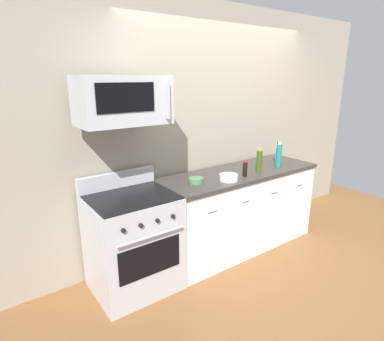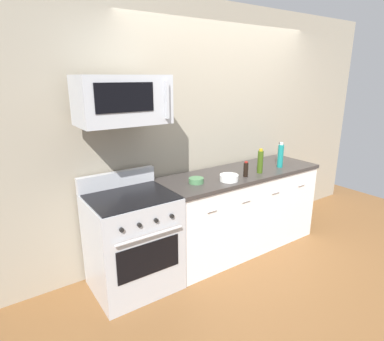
{
  "view_description": "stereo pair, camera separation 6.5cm",
  "coord_description": "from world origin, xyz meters",
  "px_view_note": "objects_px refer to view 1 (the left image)",
  "views": [
    {
      "loc": [
        -2.45,
        -2.47,
        1.94
      ],
      "look_at": [
        -0.7,
        -0.05,
        1.06
      ],
      "focal_mm": 30.09,
      "sensor_mm": 36.0,
      "label": 1
    },
    {
      "loc": [
        -2.39,
        -2.51,
        1.94
      ],
      "look_at": [
        -0.7,
        -0.05,
        1.06
      ],
      "focal_mm": 30.09,
      "sensor_mm": 36.0,
      "label": 2
    }
  ],
  "objects_px": {
    "microwave": "(123,100)",
    "bowl_green_glaze": "(196,180)",
    "bottle_soy_sauce_dark": "(245,169)",
    "bottle_sparkling_teal": "(279,155)",
    "bottle_vinegar_white": "(278,154)",
    "bowl_white_ceramic": "(229,177)",
    "bottle_olive_oil": "(259,161)",
    "range_oven": "(133,242)"
  },
  "relations": [
    {
      "from": "microwave",
      "to": "bowl_green_glaze",
      "type": "xyz_separation_m",
      "value": [
        0.69,
        -0.09,
        -0.8
      ]
    },
    {
      "from": "bottle_soy_sauce_dark",
      "to": "bowl_green_glaze",
      "type": "distance_m",
      "value": 0.57
    },
    {
      "from": "bottle_sparkling_teal",
      "to": "bottle_vinegar_white",
      "type": "xyz_separation_m",
      "value": [
        0.06,
        0.07,
        -0.01
      ]
    },
    {
      "from": "microwave",
      "to": "bottle_sparkling_teal",
      "type": "xyz_separation_m",
      "value": [
        1.82,
        -0.17,
        -0.69
      ]
    },
    {
      "from": "bowl_white_ceramic",
      "to": "bottle_olive_oil",
      "type": "bearing_deg",
      "value": 2.17
    },
    {
      "from": "bowl_white_ceramic",
      "to": "bowl_green_glaze",
      "type": "relative_size",
      "value": 1.27
    },
    {
      "from": "bottle_soy_sauce_dark",
      "to": "bowl_green_glaze",
      "type": "bearing_deg",
      "value": 167.52
    },
    {
      "from": "bowl_green_glaze",
      "to": "bottle_sparkling_teal",
      "type": "bearing_deg",
      "value": -3.98
    },
    {
      "from": "bottle_sparkling_teal",
      "to": "bowl_white_ceramic",
      "type": "xyz_separation_m",
      "value": [
        -0.82,
        -0.05,
        -0.1
      ]
    },
    {
      "from": "bottle_soy_sauce_dark",
      "to": "bottle_olive_oil",
      "type": "bearing_deg",
      "value": 2.6
    },
    {
      "from": "bottle_olive_oil",
      "to": "bowl_white_ceramic",
      "type": "distance_m",
      "value": 0.47
    },
    {
      "from": "bottle_soy_sauce_dark",
      "to": "bottle_vinegar_white",
      "type": "bearing_deg",
      "value": 9.45
    },
    {
      "from": "bottle_olive_oil",
      "to": "bowl_white_ceramic",
      "type": "xyz_separation_m",
      "value": [
        -0.46,
        -0.02,
        -0.09
      ]
    },
    {
      "from": "bottle_olive_oil",
      "to": "bowl_white_ceramic",
      "type": "height_order",
      "value": "bottle_olive_oil"
    },
    {
      "from": "bowl_white_ceramic",
      "to": "bottle_sparkling_teal",
      "type": "bearing_deg",
      "value": 3.5
    },
    {
      "from": "bottle_sparkling_teal",
      "to": "bowl_white_ceramic",
      "type": "relative_size",
      "value": 1.54
    },
    {
      "from": "range_oven",
      "to": "bottle_sparkling_teal",
      "type": "height_order",
      "value": "bottle_sparkling_teal"
    },
    {
      "from": "bottle_sparkling_teal",
      "to": "bowl_white_ceramic",
      "type": "distance_m",
      "value": 0.83
    },
    {
      "from": "microwave",
      "to": "bottle_olive_oil",
      "type": "bearing_deg",
      "value": -7.88
    },
    {
      "from": "range_oven",
      "to": "bowl_white_ceramic",
      "type": "height_order",
      "value": "range_oven"
    },
    {
      "from": "bottle_sparkling_teal",
      "to": "bowl_white_ceramic",
      "type": "bearing_deg",
      "value": -176.5
    },
    {
      "from": "bottle_sparkling_teal",
      "to": "bowl_white_ceramic",
      "type": "height_order",
      "value": "bottle_sparkling_teal"
    },
    {
      "from": "range_oven",
      "to": "bottle_vinegar_white",
      "type": "bearing_deg",
      "value": -1.8
    },
    {
      "from": "bowl_green_glaze",
      "to": "bottle_olive_oil",
      "type": "bearing_deg",
      "value": -8.25
    },
    {
      "from": "bottle_soy_sauce_dark",
      "to": "bowl_white_ceramic",
      "type": "distance_m",
      "value": 0.24
    },
    {
      "from": "range_oven",
      "to": "bottle_sparkling_teal",
      "type": "bearing_deg",
      "value": -3.9
    },
    {
      "from": "bottle_vinegar_white",
      "to": "bowl_green_glaze",
      "type": "xyz_separation_m",
      "value": [
        -1.2,
        0.01,
        -0.1
      ]
    },
    {
      "from": "bottle_olive_oil",
      "to": "bowl_green_glaze",
      "type": "relative_size",
      "value": 1.8
    },
    {
      "from": "bottle_soy_sauce_dark",
      "to": "bowl_green_glaze",
      "type": "xyz_separation_m",
      "value": [
        -0.55,
        0.12,
        -0.05
      ]
    },
    {
      "from": "microwave",
      "to": "bowl_green_glaze",
      "type": "relative_size",
      "value": 4.99
    },
    {
      "from": "bottle_sparkling_teal",
      "to": "microwave",
      "type": "bearing_deg",
      "value": 174.7
    },
    {
      "from": "bottle_vinegar_white",
      "to": "bowl_white_ceramic",
      "type": "relative_size",
      "value": 1.44
    },
    {
      "from": "microwave",
      "to": "bottle_vinegar_white",
      "type": "relative_size",
      "value": 2.73
    },
    {
      "from": "microwave",
      "to": "bottle_soy_sauce_dark",
      "type": "height_order",
      "value": "microwave"
    },
    {
      "from": "bowl_white_ceramic",
      "to": "microwave",
      "type": "bearing_deg",
      "value": 167.66
    },
    {
      "from": "bottle_sparkling_teal",
      "to": "bottle_vinegar_white",
      "type": "height_order",
      "value": "bottle_sparkling_teal"
    },
    {
      "from": "bottle_vinegar_white",
      "to": "microwave",
      "type": "bearing_deg",
      "value": 176.84
    },
    {
      "from": "range_oven",
      "to": "bowl_white_ceramic",
      "type": "relative_size",
      "value": 5.66
    },
    {
      "from": "bottle_vinegar_white",
      "to": "bowl_green_glaze",
      "type": "relative_size",
      "value": 1.83
    },
    {
      "from": "bottle_olive_oil",
      "to": "bottle_soy_sauce_dark",
      "type": "relative_size",
      "value": 1.62
    },
    {
      "from": "range_oven",
      "to": "microwave",
      "type": "relative_size",
      "value": 1.44
    },
    {
      "from": "microwave",
      "to": "bowl_green_glaze",
      "type": "bearing_deg",
      "value": -7.47
    }
  ]
}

